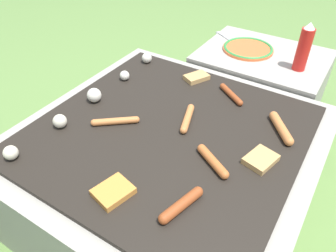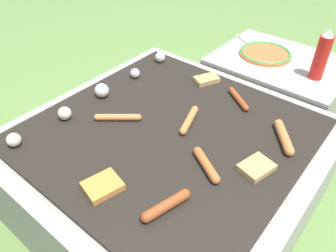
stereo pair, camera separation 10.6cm
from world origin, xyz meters
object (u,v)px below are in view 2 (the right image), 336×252
plate_colorful (265,53)px  condiment_bottle (322,56)px  sausage_front_center (206,165)px  fork_utensil (246,42)px

plate_colorful → condiment_bottle: condiment_bottle is taller
sausage_front_center → fork_utensil: 0.93m
plate_colorful → fork_utensil: plate_colorful is taller
plate_colorful → fork_utensil: size_ratio=1.31×
sausage_front_center → condiment_bottle: bearing=-4.6°
fork_utensil → condiment_bottle: bearing=-107.0°
sausage_front_center → condiment_bottle: size_ratio=0.63×
plate_colorful → condiment_bottle: 0.29m
condiment_bottle → fork_utensil: bearing=73.0°
condiment_bottle → plate_colorful: bearing=77.1°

